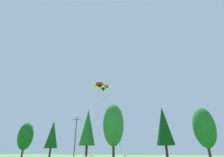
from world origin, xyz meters
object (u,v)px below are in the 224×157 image
Objects in this scene: parafoil_kite_high_blue_white at (107,88)px; parafoil_kite_far_orange at (103,89)px; utility_pole at (75,137)px; parafoil_kite_mid_red_yellow at (100,85)px.

parafoil_kite_far_orange is (0.92, -4.37, -1.94)m from parafoil_kite_high_blue_white.
parafoil_kite_high_blue_white is at bearing -28.03° from utility_pole.
parafoil_kite_far_orange is at bearing -41.21° from utility_pole.
utility_pole is 0.84× the size of parafoil_kite_far_orange.
parafoil_kite_far_orange is at bearing -58.49° from parafoil_kite_mid_red_yellow.
parafoil_kite_mid_red_yellow is (8.58, -5.47, 10.72)m from utility_pole.
parafoil_kite_high_blue_white reaches higher than parafoil_kite_far_orange.
parafoil_kite_high_blue_white is (10.36, -5.52, 9.96)m from utility_pole.
parafoil_kite_high_blue_white is at bearing -1.32° from parafoil_kite_mid_red_yellow.
utility_pole is at bearing 138.79° from parafoil_kite_far_orange.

